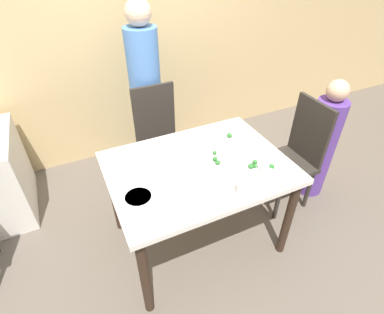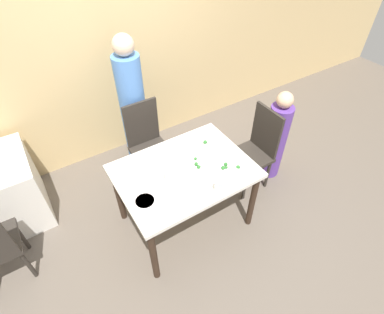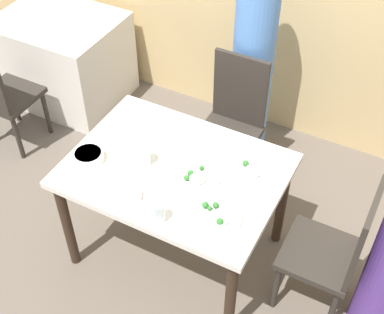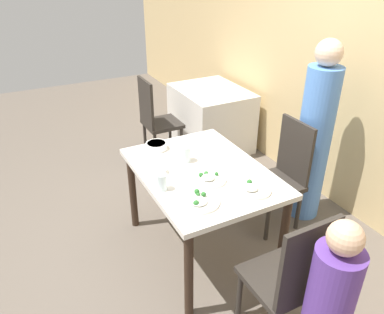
{
  "view_description": "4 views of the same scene",
  "coord_description": "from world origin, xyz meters",
  "views": [
    {
      "loc": [
        -0.7,
        -1.39,
        1.99
      ],
      "look_at": [
        -0.01,
        0.08,
        0.77
      ],
      "focal_mm": 28.0,
      "sensor_mm": 36.0,
      "label": 1
    },
    {
      "loc": [
        -0.93,
        -1.6,
        2.65
      ],
      "look_at": [
        0.03,
        -0.09,
        0.96
      ],
      "focal_mm": 28.0,
      "sensor_mm": 36.0,
      "label": 2
    },
    {
      "loc": [
        1.05,
        -1.8,
        2.85
      ],
      "look_at": [
        0.11,
        -0.01,
        0.89
      ],
      "focal_mm": 50.0,
      "sensor_mm": 36.0,
      "label": 3
    },
    {
      "loc": [
        2.07,
        -1.15,
        2.15
      ],
      "look_at": [
        -0.01,
        -0.07,
        0.87
      ],
      "focal_mm": 35.0,
      "sensor_mm": 36.0,
      "label": 4
    }
  ],
  "objects": [
    {
      "name": "fork_steel",
      "position": [
        -0.29,
        0.24,
        0.75
      ],
      "size": [
        0.18,
        0.06,
        0.01
      ],
      "color": "silver",
      "rests_on": "dining_table"
    },
    {
      "name": "napkin_folded",
      "position": [
        -0.2,
        -0.18,
        0.75
      ],
      "size": [
        0.14,
        0.14,
        0.01
      ],
      "color": "white",
      "rests_on": "dining_table"
    },
    {
      "name": "plate_noodles",
      "position": [
        0.41,
        0.17,
        0.77
      ],
      "size": [
        0.22,
        0.22,
        0.05
      ],
      "color": "white",
      "rests_on": "dining_table"
    },
    {
      "name": "chair_background",
      "position": [
        -1.63,
        0.29,
        0.5
      ],
      "size": [
        0.4,
        0.4,
        0.96
      ],
      "rotation": [
        0.0,
        0.0,
        3.14
      ],
      "color": "#2D2823",
      "rests_on": "ground_plane"
    },
    {
      "name": "chair_adult_spot",
      "position": [
        -0.0,
        0.78,
        0.5
      ],
      "size": [
        0.4,
        0.4,
        0.96
      ],
      "color": "#2D2823",
      "rests_on": "ground_plane"
    },
    {
      "name": "plate_rice_adult",
      "position": [
        0.15,
        -0.03,
        0.77
      ],
      "size": [
        0.23,
        0.23,
        0.05
      ],
      "color": "white",
      "rests_on": "dining_table"
    },
    {
      "name": "bowl_curry",
      "position": [
        -0.46,
        -0.17,
        0.78
      ],
      "size": [
        0.17,
        0.17,
        0.05
      ],
      "color": "white",
      "rests_on": "dining_table"
    },
    {
      "name": "wall_back",
      "position": [
        0.0,
        1.5,
        1.35
      ],
      "size": [
        10.0,
        0.06,
        2.7
      ],
      "color": "tan",
      "rests_on": "ground_plane"
    },
    {
      "name": "ground_plane",
      "position": [
        0.0,
        0.0,
        0.0
      ],
      "size": [
        10.0,
        10.0,
        0.0
      ],
      "primitive_type": "plane",
      "color": "#60564C"
    },
    {
      "name": "glass_water_tall",
      "position": [
        -0.17,
        -0.05,
        0.81
      ],
      "size": [
        0.08,
        0.08,
        0.12
      ],
      "color": "silver",
      "rests_on": "dining_table"
    },
    {
      "name": "person_adult",
      "position": [
        -0.0,
        1.09,
        0.76
      ],
      "size": [
        0.28,
        0.28,
        1.6
      ],
      "color": "#5184D1",
      "rests_on": "ground_plane"
    },
    {
      "name": "plate_rice_child",
      "position": [
        0.36,
        -0.22,
        0.77
      ],
      "size": [
        0.27,
        0.27,
        0.06
      ],
      "color": "white",
      "rests_on": "dining_table"
    },
    {
      "name": "background_table",
      "position": [
        -1.63,
        1.02,
        0.36
      ],
      "size": [
        0.94,
        0.75,
        0.73
      ],
      "color": "silver",
      "rests_on": "ground_plane"
    },
    {
      "name": "chair_child_spot",
      "position": [
        0.94,
        0.07,
        0.5
      ],
      "size": [
        0.4,
        0.4,
        0.96
      ],
      "rotation": [
        0.0,
        0.0,
        -1.57
      ],
      "color": "#2D2823",
      "rests_on": "ground_plane"
    },
    {
      "name": "person_child",
      "position": [
        1.23,
        0.07,
        0.51
      ],
      "size": [
        0.24,
        0.24,
        1.1
      ],
      "color": "#5B3893",
      "rests_on": "ground_plane"
    },
    {
      "name": "glass_water_short",
      "position": [
        0.11,
        -0.36,
        0.81
      ],
      "size": [
        0.07,
        0.07,
        0.12
      ],
      "color": "silver",
      "rests_on": "dining_table"
    },
    {
      "name": "dining_table",
      "position": [
        0.0,
        0.0,
        0.66
      ],
      "size": [
        1.19,
        0.88,
        0.75
      ],
      "color": "silver",
      "rests_on": "ground_plane"
    },
    {
      "name": "bowl_rice_small",
      "position": [
        -0.11,
        -0.3,
        0.77
      ],
      "size": [
        0.13,
        0.13,
        0.04
      ],
      "color": "white",
      "rests_on": "dining_table"
    },
    {
      "name": "spoon_steel",
      "position": [
        0.1,
        0.28,
        0.75
      ],
      "size": [
        0.18,
        0.07,
        0.01
      ],
      "color": "silver",
      "rests_on": "dining_table"
    }
  ]
}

